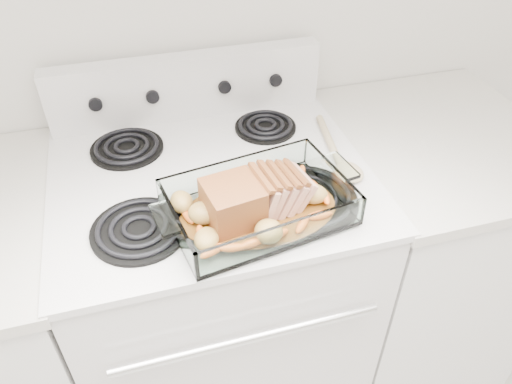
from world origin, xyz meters
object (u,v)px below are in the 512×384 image
object	(u,v)px
baking_dish	(259,208)
pork_roast	(248,198)
counter_right	(413,251)
electric_range	(219,291)

from	to	relation	value
baking_dish	pork_roast	xyz separation A→B (m)	(-0.02, -0.00, 0.03)
counter_right	pork_roast	bearing A→B (deg)	-163.21
counter_right	baking_dish	world-z (taller)	baking_dish
electric_range	pork_roast	world-z (taller)	electric_range
baking_dish	electric_range	bearing A→B (deg)	101.06
pork_roast	counter_right	bearing A→B (deg)	-6.99
baking_dish	pork_roast	world-z (taller)	pork_roast
electric_range	baking_dish	world-z (taller)	electric_range
electric_range	baking_dish	xyz separation A→B (m)	(0.07, -0.19, 0.48)
counter_right	pork_roast	world-z (taller)	pork_roast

